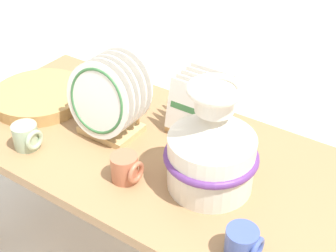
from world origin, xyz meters
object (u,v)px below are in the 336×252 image
Objects in this scene: ceramic_vase at (212,147)px; wicker_charger_stack at (41,96)px; mug_terracotta_glaze at (126,168)px; mug_cobalt_glaze at (243,244)px; mug_sage_glaze at (27,137)px; dish_rack_square_plates at (200,111)px; dish_rack_round_plates at (108,101)px.

ceramic_vase is 0.75m from wicker_charger_stack.
mug_cobalt_glaze is (0.41, -0.06, 0.00)m from mug_terracotta_glaze.
mug_cobalt_glaze is (0.76, -0.01, 0.00)m from mug_sage_glaze.
dish_rack_square_plates is at bearing 131.94° from mug_cobalt_glaze.
dish_rack_round_plates is at bearing -1.16° from wicker_charger_stack.
dish_rack_round_plates is at bearing -143.15° from dish_rack_square_plates.
ceramic_vase is at bearing 137.10° from mug_cobalt_glaze.
mug_sage_glaze is (-0.16, -0.21, -0.08)m from dish_rack_round_plates.
dish_rack_square_plates is 0.56m from mug_sage_glaze.
wicker_charger_stack is 0.96m from mug_cobalt_glaze.
mug_terracotta_glaze and mug_sage_glaze have the same top height.
mug_sage_glaze and mug_cobalt_glaze have the same top height.
wicker_charger_stack is at bearing 176.31° from ceramic_vase.
dish_rack_square_plates is at bearing 16.59° from wicker_charger_stack.
mug_terracotta_glaze is (-0.05, -0.34, -0.03)m from dish_rack_square_plates.
mug_sage_glaze is 1.00× the size of mug_cobalt_glaze.
wicker_charger_stack is at bearing 178.84° from dish_rack_round_plates.
wicker_charger_stack is 0.55m from mug_terracotta_glaze.
mug_sage_glaze reaches higher than wicker_charger_stack.
mug_terracotta_glaze is at bearing -17.34° from wicker_charger_stack.
mug_sage_glaze is at bearing -135.85° from dish_rack_square_plates.
dish_rack_round_plates is 0.64m from mug_cobalt_glaze.
mug_terracotta_glaze is 1.00× the size of mug_cobalt_glaze.
wicker_charger_stack is (-0.74, 0.05, -0.11)m from ceramic_vase.
mug_sage_glaze is (0.17, -0.22, 0.02)m from wicker_charger_stack.
mug_cobalt_glaze reaches higher than wicker_charger_stack.
ceramic_vase is at bearing -5.80° from dish_rack_round_plates.
ceramic_vase is 3.74× the size of mug_cobalt_glaze.
mug_sage_glaze is at bearing -163.21° from ceramic_vase.
dish_rack_round_plates reaches higher than mug_terracotta_glaze.
dish_rack_square_plates is 0.56× the size of wicker_charger_stack.
dish_rack_square_plates is at bearing 126.94° from ceramic_vase.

